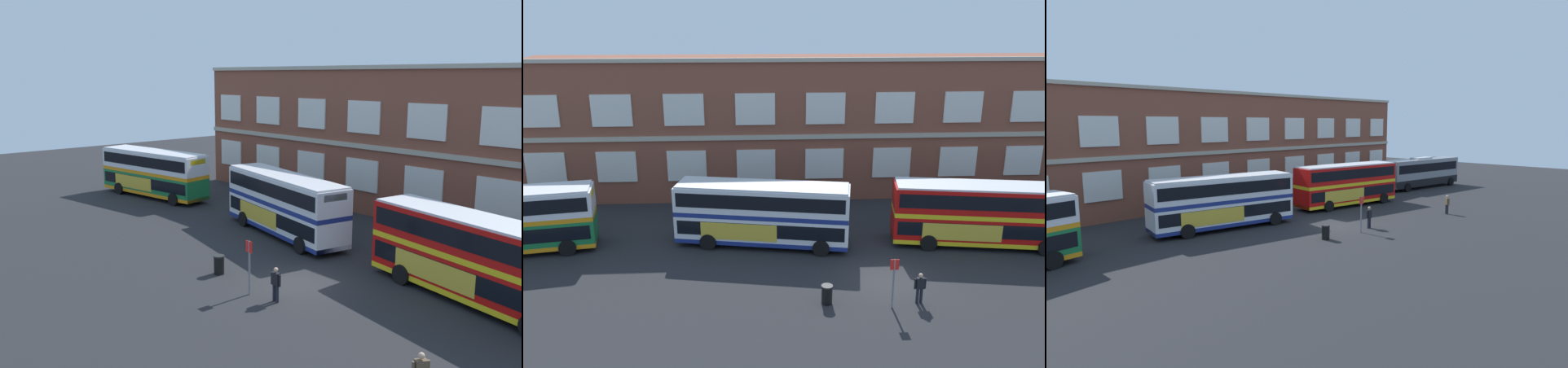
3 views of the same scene
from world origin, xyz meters
TOP-DOWN VIEW (x-y plane):
  - ground_plane at (0.00, 2.00)m, footprint 120.00×120.00m
  - brick_terminal_building at (0.83, 17.98)m, footprint 53.51×8.19m
  - double_decker_near at (-22.97, 5.19)m, footprint 11.28×4.44m
  - double_decker_middle at (-6.88, 5.61)m, footprint 11.29×4.61m
  - double_decker_far at (7.00, 4.73)m, footprint 11.27×4.35m
  - waiting_passenger at (1.02, -2.34)m, footprint 0.63×0.25m
  - bus_stand_flag at (-0.48, -2.70)m, footprint 0.44×0.10m
  - station_litter_bin at (-3.75, -2.10)m, footprint 0.60×0.60m

SIDE VIEW (x-z plane):
  - ground_plane at x=0.00m, z-range 0.00..0.00m
  - station_litter_bin at x=-3.75m, z-range 0.01..1.04m
  - waiting_passenger at x=1.02m, z-range 0.08..1.78m
  - bus_stand_flag at x=-0.48m, z-range 0.29..2.99m
  - double_decker_near at x=-22.97m, z-range 0.11..4.18m
  - double_decker_middle at x=-6.88m, z-range 0.11..4.18m
  - double_decker_far at x=7.00m, z-range 0.11..4.18m
  - brick_terminal_building at x=0.83m, z-range -0.15..11.06m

